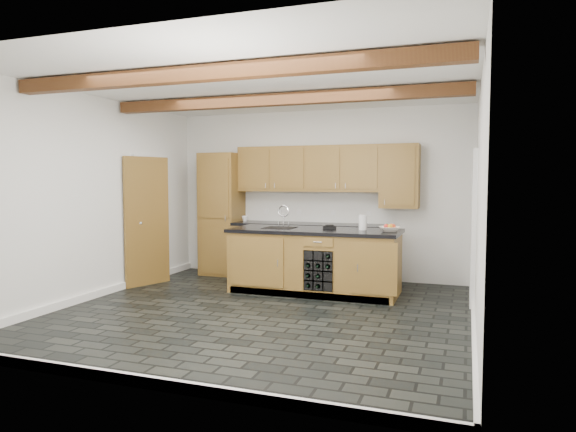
{
  "coord_description": "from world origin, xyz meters",
  "views": [
    {
      "loc": [
        2.39,
        -5.83,
        1.64
      ],
      "look_at": [
        0.06,
        0.8,
        1.15
      ],
      "focal_mm": 32.0,
      "sensor_mm": 36.0,
      "label": 1
    }
  ],
  "objects_px": {
    "fruit_bowl": "(390,229)",
    "paper_towel": "(363,222)",
    "kitchen_scale": "(329,227)",
    "island": "(315,261)"
  },
  "relations": [
    {
      "from": "island",
      "to": "fruit_bowl",
      "type": "relative_size",
      "value": 8.62
    },
    {
      "from": "kitchen_scale",
      "to": "paper_towel",
      "type": "distance_m",
      "value": 0.5
    },
    {
      "from": "island",
      "to": "kitchen_scale",
      "type": "distance_m",
      "value": 0.54
    },
    {
      "from": "kitchen_scale",
      "to": "fruit_bowl",
      "type": "distance_m",
      "value": 0.9
    },
    {
      "from": "island",
      "to": "paper_towel",
      "type": "bearing_deg",
      "value": 8.64
    },
    {
      "from": "paper_towel",
      "to": "kitchen_scale",
      "type": "bearing_deg",
      "value": 178.79
    },
    {
      "from": "kitchen_scale",
      "to": "paper_towel",
      "type": "relative_size",
      "value": 1.0
    },
    {
      "from": "kitchen_scale",
      "to": "paper_towel",
      "type": "xyz_separation_m",
      "value": [
        0.49,
        -0.01,
        0.08
      ]
    },
    {
      "from": "fruit_bowl",
      "to": "paper_towel",
      "type": "relative_size",
      "value": 1.34
    },
    {
      "from": "island",
      "to": "kitchen_scale",
      "type": "bearing_deg",
      "value": 31.41
    }
  ]
}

